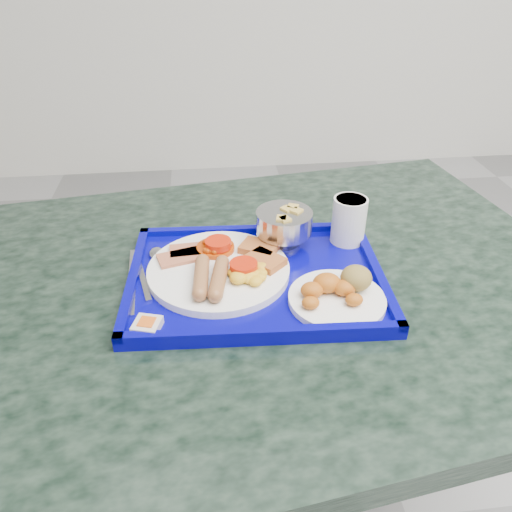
{
  "coord_description": "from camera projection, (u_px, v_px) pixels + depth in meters",
  "views": [
    {
      "loc": [
        -1.13,
        0.01,
        1.27
      ],
      "look_at": [
        -1.06,
        0.69,
        0.82
      ],
      "focal_mm": 35.0,
      "sensor_mm": 36.0,
      "label": 1
    }
  ],
  "objects": [
    {
      "name": "spoon",
      "position": [
        153.0,
        260.0,
        0.88
      ],
      "size": [
        0.05,
        0.16,
        0.01
      ],
      "rotation": [
        0.0,
        0.0,
        0.22
      ],
      "color": "#B0AFB2",
      "rests_on": "tray"
    },
    {
      "name": "knife",
      "position": [
        132.0,
        280.0,
        0.83
      ],
      "size": [
        0.02,
        0.19,
        0.0
      ],
      "primitive_type": "cube",
      "rotation": [
        0.0,
        0.0,
        0.06
      ],
      "color": "#B0AFB2",
      "rests_on": "tray"
    },
    {
      "name": "fruit_bowl",
      "position": [
        284.0,
        223.0,
        0.9
      ],
      "size": [
        0.1,
        0.1,
        0.07
      ],
      "color": "#B0AFB2",
      "rests_on": "tray"
    },
    {
      "name": "main_plate",
      "position": [
        223.0,
        268.0,
        0.84
      ],
      "size": [
        0.24,
        0.24,
        0.04
      ],
      "rotation": [
        0.0,
        0.0,
        -0.22
      ],
      "color": "white",
      "rests_on": "tray"
    },
    {
      "name": "tray",
      "position": [
        256.0,
        279.0,
        0.84
      ],
      "size": [
        0.44,
        0.33,
        0.03
      ],
      "rotation": [
        0.0,
        0.0,
        -0.05
      ],
      "color": "#05038E",
      "rests_on": "table"
    },
    {
      "name": "bread_plate",
      "position": [
        339.0,
        292.0,
        0.78
      ],
      "size": [
        0.15,
        0.15,
        0.05
      ],
      "rotation": [
        0.0,
        0.0,
        -0.31
      ],
      "color": "white",
      "rests_on": "tray"
    },
    {
      "name": "jam_packet",
      "position": [
        147.0,
        325.0,
        0.72
      ],
      "size": [
        0.05,
        0.05,
        0.02
      ],
      "rotation": [
        0.0,
        0.0,
        -0.29
      ],
      "color": "silver",
      "rests_on": "tray"
    },
    {
      "name": "juice_cup",
      "position": [
        349.0,
        219.0,
        0.91
      ],
      "size": [
        0.06,
        0.06,
        0.09
      ],
      "color": "white",
      "rests_on": "tray"
    },
    {
      "name": "table",
      "position": [
        238.0,
        364.0,
        0.96
      ],
      "size": [
        1.33,
        0.98,
        0.77
      ],
      "rotation": [
        0.0,
        0.0,
        0.14
      ],
      "color": "slate",
      "rests_on": "floor"
    }
  ]
}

